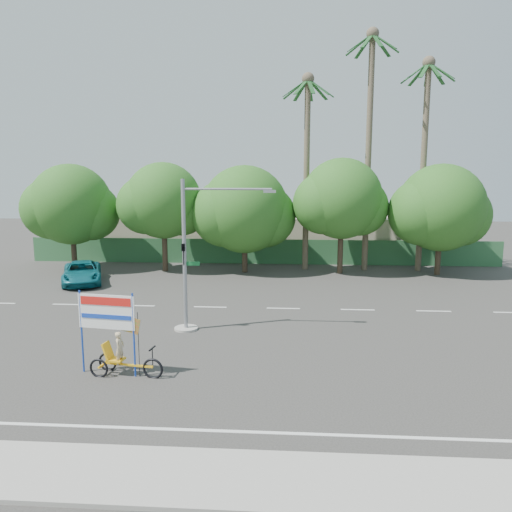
{
  "coord_description": "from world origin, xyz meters",
  "views": [
    {
      "loc": [
        2.32,
        -18.26,
        7.23
      ],
      "look_at": [
        0.78,
        4.21,
        3.5
      ],
      "focal_mm": 35.0,
      "sensor_mm": 36.0,
      "label": 1
    }
  ],
  "objects": [
    {
      "name": "ground",
      "position": [
        0.0,
        0.0,
        0.0
      ],
      "size": [
        120.0,
        120.0,
        0.0
      ],
      "primitive_type": "plane",
      "color": "#33302D",
      "rests_on": "ground"
    },
    {
      "name": "sidewalk_near",
      "position": [
        0.0,
        -7.5,
        0.06
      ],
      "size": [
        50.0,
        2.4,
        0.12
      ],
      "primitive_type": "cube",
      "color": "gray",
      "rests_on": "ground"
    },
    {
      "name": "fence",
      "position": [
        0.0,
        21.5,
        1.0
      ],
      "size": [
        38.0,
        0.08,
        2.0
      ],
      "primitive_type": "cube",
      "color": "#336B3D",
      "rests_on": "ground"
    },
    {
      "name": "building_left",
      "position": [
        -10.0,
        26.0,
        2.0
      ],
      "size": [
        12.0,
        8.0,
        4.0
      ],
      "primitive_type": "cube",
      "color": "beige",
      "rests_on": "ground"
    },
    {
      "name": "building_right",
      "position": [
        8.0,
        26.0,
        1.8
      ],
      "size": [
        14.0,
        8.0,
        3.6
      ],
      "primitive_type": "cube",
      "color": "beige",
      "rests_on": "ground"
    },
    {
      "name": "tree_far_left",
      "position": [
        -14.05,
        18.0,
        4.76
      ],
      "size": [
        7.14,
        6.0,
        7.96
      ],
      "color": "#473828",
      "rests_on": "ground"
    },
    {
      "name": "tree_left",
      "position": [
        -7.05,
        18.0,
        5.06
      ],
      "size": [
        6.66,
        5.6,
        8.07
      ],
      "color": "#473828",
      "rests_on": "ground"
    },
    {
      "name": "tree_center",
      "position": [
        -1.05,
        18.0,
        4.47
      ],
      "size": [
        7.62,
        6.4,
        7.85
      ],
      "color": "#473828",
      "rests_on": "ground"
    },
    {
      "name": "tree_right",
      "position": [
        5.95,
        18.0,
        5.24
      ],
      "size": [
        6.9,
        5.8,
        8.36
      ],
      "color": "#473828",
      "rests_on": "ground"
    },
    {
      "name": "tree_far_right",
      "position": [
        12.95,
        18.0,
        4.64
      ],
      "size": [
        7.38,
        6.2,
        7.94
      ],
      "color": "#473828",
      "rests_on": "ground"
    },
    {
      "name": "palm_tall",
      "position": [
        8.0,
        19.5,
        10.46
      ],
      "size": [
        3.73,
        3.79,
        17.45
      ],
      "color": "#70604C",
      "rests_on": "ground"
    },
    {
      "name": "palm_mid",
      "position": [
        12.0,
        19.5,
        9.4
      ],
      "size": [
        3.73,
        3.79,
        15.45
      ],
      "color": "#70604C",
      "rests_on": "ground"
    },
    {
      "name": "palm_short",
      "position": [
        3.5,
        19.5,
        8.86
      ],
      "size": [
        3.73,
        3.79,
        14.45
      ],
      "color": "#70604C",
      "rests_on": "ground"
    },
    {
      "name": "traffic_signal",
      "position": [
        -2.2,
        3.98,
        2.92
      ],
      "size": [
        4.72,
        1.1,
        7.0
      ],
      "color": "gray",
      "rests_on": "ground"
    },
    {
      "name": "trike_billboard",
      "position": [
        -3.91,
        -1.44,
        1.26
      ],
      "size": [
        3.16,
        0.95,
        3.13
      ],
      "rotation": [
        0.0,
        0.0,
        -0.15
      ],
      "color": "black",
      "rests_on": "ground"
    },
    {
      "name": "pickup_truck",
      "position": [
        -11.45,
        13.36,
        0.72
      ],
      "size": [
        4.13,
        5.72,
        1.45
      ],
      "primitive_type": "imported",
      "rotation": [
        0.0,
        0.0,
        0.37
      ],
      "color": "#0F626E",
      "rests_on": "ground"
    }
  ]
}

